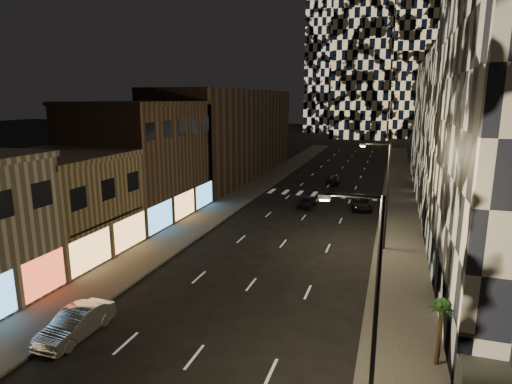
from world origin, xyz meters
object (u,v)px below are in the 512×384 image
Objects in this scene: car_silver_parked at (76,324)px; car_dark_rightlane at (362,203)px; car_dark_oncoming at (334,179)px; car_dark_midlane at (307,202)px; palm_tree at (442,311)px; streetlight_far at (385,189)px; streetlight_near at (371,289)px.

car_silver_parked is 0.97× the size of car_dark_rightlane.
car_dark_oncoming is (7.41, 47.20, -0.11)m from car_silver_parked.
palm_tree is (12.00, -28.49, 2.25)m from car_dark_midlane.
streetlight_far is at bearing -85.08° from car_dark_rightlane.
streetlight_near is 1.00× the size of streetlight_far.
car_dark_midlane is 1.16× the size of palm_tree.
car_dark_rightlane is 1.46× the size of palm_tree.
car_silver_parked is 1.41× the size of palm_tree.
streetlight_far is 1.84× the size of car_dark_rightlane.
streetlight_far is at bearing 101.04° from palm_tree.
streetlight_far is at bearing 90.00° from streetlight_near.
palm_tree is at bearing -78.96° from streetlight_far.
palm_tree is at bearing 50.98° from streetlight_near.
streetlight_near is at bearing -129.02° from palm_tree.
car_dark_rightlane is (6.24, 1.32, 0.02)m from car_dark_midlane.
car_dark_rightlane is at bearing 70.48° from car_silver_parked.
streetlight_near is 2.69× the size of palm_tree.
streetlight_near is 2.32× the size of car_dark_midlane.
streetlight_near reaches higher than palm_tree.
car_silver_parked is (-15.27, -19.26, -4.57)m from streetlight_far.
car_dark_midlane is at bearing -173.95° from car_dark_rightlane.
palm_tree is at bearing 101.52° from car_dark_oncoming.
car_dark_oncoming is 0.95× the size of car_dark_rightlane.
palm_tree is at bearing 11.17° from car_silver_parked.
car_silver_parked reaches higher than car_dark_oncoming.
streetlight_near is at bearing -70.11° from car_dark_midlane.
car_silver_parked is 35.30m from car_dark_rightlane.
palm_tree is (11.00, -44.06, 2.24)m from car_dark_oncoming.
streetlight_far is 29.40m from car_dark_oncoming.
car_dark_rightlane is at bearing 107.71° from car_dark_oncoming.
car_silver_parked is 1.22× the size of car_dark_midlane.
streetlight_near reaches higher than car_silver_parked.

